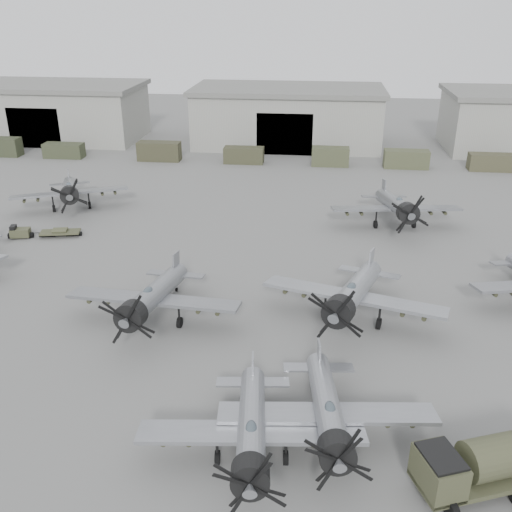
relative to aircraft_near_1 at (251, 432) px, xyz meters
The scene contains 18 objects.
ground 6.71m from the aircraft_near_1, 113.57° to the left, with size 220.00×220.00×0.00m, color slate.
hangar_left 79.06m from the aircraft_near_1, 120.88° to the left, with size 29.00×14.80×8.70m.
hangar_center 67.91m from the aircraft_near_1, 92.16° to the left, with size 29.00×14.80×8.70m.
support_truck_0 70.85m from the aircraft_near_1, 127.96° to the left, with size 6.10×2.20×2.63m, color #333925.
support_truck_1 65.34m from the aircraft_near_1, 121.24° to the left, with size 5.62×2.20×2.05m, color #373D28.
support_truck_2 59.29m from the aircraft_near_1, 109.56° to the left, with size 5.97×2.20×2.62m, color #393925.
support_truck_3 56.41m from the aircraft_near_1, 97.97° to the left, with size 5.48×2.20×2.20m, color #3A3B26.
support_truck_4 56.02m from the aircraft_near_1, 85.81° to the left, with size 5.04×2.20×2.50m, color #43482F.
support_truck_5 57.66m from the aircraft_near_1, 75.69° to the left, with size 5.92×2.20×2.40m, color #474B31.
support_truck_6 61.48m from the aircraft_near_1, 65.33° to the left, with size 6.50×2.20×2.21m, color #43412C.
aircraft_near_1 is the anchor object (origin of this frame).
aircraft_mid_1 14.85m from the aircraft_near_1, 124.39° to the left, with size 12.23×11.01×4.88m.
aircraft_mid_2 15.04m from the aircraft_near_1, 69.15° to the left, with size 12.91×11.62×5.15m.
aircraft_far_0 41.86m from the aircraft_near_1, 124.55° to the left, with size 12.02×10.89×4.92m.
aircraft_far_1 34.66m from the aircraft_near_1, 72.48° to the left, with size 12.85×11.56×5.10m.
aircraft_extra_447 4.08m from the aircraft_near_1, 26.48° to the left, with size 11.25×10.12×4.47m.
fuel_tanker 11.11m from the aircraft_near_1, ahead, with size 7.64×5.08×2.80m.
tug_trailer 36.05m from the aircraft_near_1, 132.02° to the left, with size 6.54×2.53×1.30m.
Camera 1 is at (5.18, -27.04, 20.98)m, focal length 40.00 mm.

